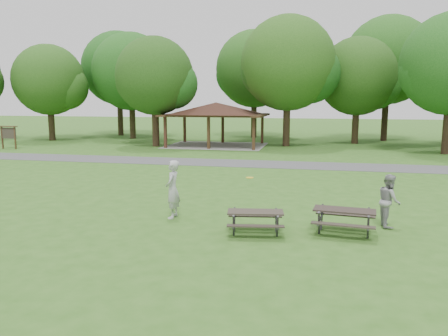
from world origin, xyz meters
TOP-DOWN VIEW (x-y plane):
  - ground at (0.00, 0.00)m, footprint 160.00×160.00m
  - asphalt_path at (0.00, 14.00)m, footprint 120.00×3.20m
  - pavilion at (-4.00, 24.00)m, footprint 8.60×7.01m
  - notice_board at (-20.00, 18.00)m, footprint 1.60×0.30m
  - tree_row_b at (-20.92, 25.53)m, footprint 7.14×6.80m
  - tree_row_c at (-13.90, 29.03)m, footprint 8.19×7.80m
  - tree_row_d at (-8.92, 22.53)m, footprint 6.93×6.60m
  - tree_row_e at (2.10, 25.03)m, footprint 8.40×8.00m
  - tree_row_f at (8.09, 28.53)m, footprint 7.35×7.00m
  - tree_deep_a at (-16.90, 32.53)m, footprint 8.40×8.00m
  - tree_deep_b at (-1.90, 33.03)m, footprint 8.40×8.00m
  - tree_deep_c at (11.10, 32.03)m, footprint 8.82×8.40m
  - picnic_table_middle at (2.90, -0.29)m, footprint 1.87×1.59m
  - picnic_table_far at (5.53, 0.27)m, footprint 1.98×1.66m
  - frisbee_in_flight at (2.50, 1.09)m, footprint 0.30×0.30m
  - frisbee_thrower at (-0.14, 0.91)m, footprint 0.51×0.75m
  - frisbee_catcher at (6.97, 1.39)m, footprint 0.72×0.88m

SIDE VIEW (x-z plane):
  - ground at x=0.00m, z-range 0.00..0.00m
  - asphalt_path at x=0.00m, z-range 0.00..0.02m
  - picnic_table_middle at x=2.90m, z-range 0.17..0.90m
  - picnic_table_far at x=5.53m, z-range 0.19..0.98m
  - frisbee_catcher at x=6.97m, z-range 0.00..1.71m
  - frisbee_thrower at x=-0.14m, z-range 0.00..2.00m
  - notice_board at x=-20.00m, z-range 0.37..2.25m
  - frisbee_in_flight at x=2.50m, z-range 1.47..1.49m
  - pavilion at x=-4.00m, z-range 1.18..4.94m
  - tree_row_b at x=-20.92m, z-range 1.03..10.30m
  - tree_row_d at x=-8.92m, z-range 1.13..10.41m
  - tree_row_f at x=8.09m, z-range 1.06..10.62m
  - tree_row_c at x=-13.90m, z-range 1.20..11.87m
  - tree_row_e at x=2.10m, z-range 1.27..12.29m
  - tree_deep_b at x=-1.90m, z-range 1.32..12.45m
  - tree_deep_a at x=-16.90m, z-range 1.44..12.82m
  - tree_deep_c at x=11.10m, z-range 1.49..13.39m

